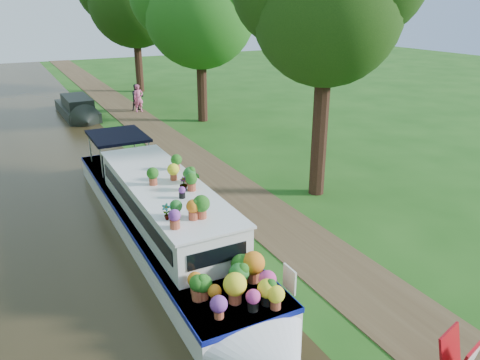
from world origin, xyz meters
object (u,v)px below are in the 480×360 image
at_px(pedestrian_pink, 138,98).
at_px(plant_boat, 166,216).
at_px(pedestrian_dark, 137,97).
at_px(second_boat, 78,109).

bearing_deg(pedestrian_pink, plant_boat, -105.72).
relative_size(plant_boat, pedestrian_dark, 8.22).
bearing_deg(pedestrian_dark, second_boat, 176.95).
xyz_separation_m(pedestrian_pink, pedestrian_dark, (0.03, 0.39, -0.02)).
bearing_deg(pedestrian_pink, pedestrian_dark, 82.92).
distance_m(second_boat, pedestrian_dark, 3.67).
height_order(second_boat, pedestrian_dark, pedestrian_dark).
bearing_deg(plant_boat, pedestrian_dark, 76.66).
bearing_deg(second_boat, plant_boat, -92.62).
bearing_deg(pedestrian_pink, second_boat, 170.76).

